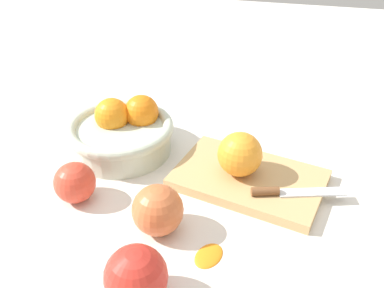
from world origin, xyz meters
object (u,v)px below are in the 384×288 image
at_px(cutting_board, 249,179).
at_px(apple_front_center_2, 132,276).
at_px(apple_front_center, 158,210).
at_px(apple_front_left, 75,182).
at_px(bowl, 122,131).
at_px(knife, 285,192).
at_px(orange_on_board, 240,154).

xyz_separation_m(cutting_board, apple_front_center_2, (-0.12, -0.27, 0.03)).
bearing_deg(cutting_board, apple_front_center, -129.91).
bearing_deg(apple_front_left, apple_front_center_2, -46.15).
distance_m(cutting_board, apple_front_center_2, 0.29).
xyz_separation_m(bowl, knife, (0.31, -0.09, -0.02)).
distance_m(bowl, cutting_board, 0.26).
xyz_separation_m(bowl, apple_front_left, (-0.02, -0.16, -0.01)).
relative_size(apple_front_center, apple_front_left, 1.14).
relative_size(bowl, orange_on_board, 2.65).
bearing_deg(apple_front_left, cutting_board, 21.13).
relative_size(knife, apple_front_center, 1.98).
bearing_deg(orange_on_board, knife, -26.39).
bearing_deg(knife, bowl, 164.06).
distance_m(cutting_board, apple_front_left, 0.29).
xyz_separation_m(knife, apple_front_left, (-0.33, -0.07, 0.01)).
xyz_separation_m(orange_on_board, apple_front_center_2, (-0.10, -0.27, -0.02)).
relative_size(knife, apple_front_center_2, 1.90).
distance_m(knife, apple_front_center, 0.21).
height_order(orange_on_board, apple_front_center, orange_on_board).
bearing_deg(apple_front_center, knife, 30.16).
xyz_separation_m(bowl, cutting_board, (0.25, -0.05, -0.03)).
xyz_separation_m(apple_front_center_2, apple_front_left, (-0.16, 0.16, -0.01)).
height_order(apple_front_center_2, apple_front_left, apple_front_center_2).
height_order(orange_on_board, apple_front_center_2, orange_on_board).
distance_m(knife, apple_front_center_2, 0.29).
relative_size(cutting_board, apple_front_left, 3.68).
height_order(cutting_board, orange_on_board, orange_on_board).
xyz_separation_m(bowl, apple_front_center_2, (0.13, -0.32, 0.00)).
height_order(bowl, orange_on_board, bowl).
bearing_deg(apple_front_center_2, orange_on_board, 70.42).
bearing_deg(orange_on_board, cutting_board, -10.54).
relative_size(bowl, knife, 1.32).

